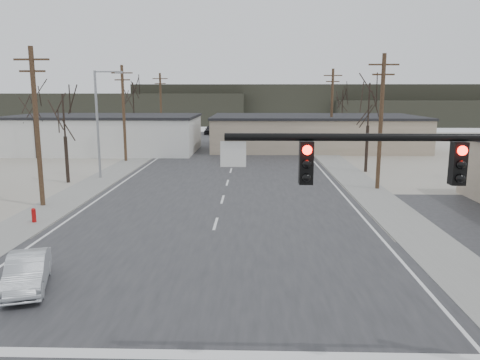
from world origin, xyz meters
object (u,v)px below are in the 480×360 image
Objects in this scene: car_far_b at (211,130)px; sedan_crossing at (27,272)px; car_far_a at (243,144)px; fire_hydrant at (34,215)px.

sedan_crossing is at bearing -85.81° from car_far_b.
car_far_b reaches higher than sedan_crossing.
car_far_a is (7.12, 43.28, 0.11)m from sedan_crossing.
car_far_a is at bearing -69.58° from car_far_b.
sedan_crossing reaches higher than fire_hydrant.
car_far_a and car_far_b have the same top height.
sedan_crossing is (3.91, -8.85, 0.23)m from fire_hydrant.
sedan_crossing is at bearing 59.34° from car_far_a.
car_far_b is (0.88, 65.85, 0.11)m from sedan_crossing.
car_far_b is at bearing 70.93° from sedan_crossing.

